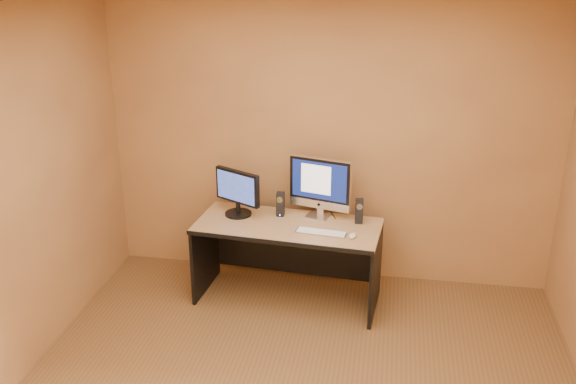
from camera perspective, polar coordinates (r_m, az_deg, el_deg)
walls at (r=3.85m, az=0.53°, el=-4.07°), size 4.00×4.00×2.60m
ceiling at (r=3.49m, az=0.61°, el=15.55°), size 4.00×4.00×0.00m
desk at (r=5.59m, az=-0.03°, el=-6.27°), size 1.61×0.81×0.72m
imac at (r=5.49m, az=2.75°, el=0.37°), size 0.59×0.34×0.53m
second_monitor at (r=5.56m, az=-4.49°, el=-0.09°), size 0.52×0.42×0.41m
speaker_left at (r=5.57m, az=-0.67°, el=-1.08°), size 0.07×0.07×0.21m
speaker_right at (r=5.46m, az=6.34°, el=-1.70°), size 0.07×0.08×0.21m
keyboard at (r=5.27m, az=2.97°, el=-3.61°), size 0.43×0.16×0.02m
mouse at (r=5.22m, az=5.77°, el=-3.87°), size 0.08×0.11×0.03m
cable_a at (r=5.64m, az=3.96°, el=-1.96°), size 0.09×0.20×0.01m
cable_b at (r=5.68m, az=2.05°, el=-1.75°), size 0.06×0.17×0.01m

